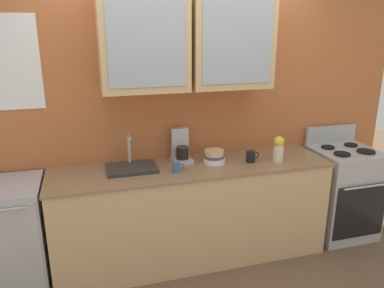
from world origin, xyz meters
TOP-DOWN VIEW (x-y plane):
  - ground_plane at (0.00, 0.00)m, footprint 10.00×10.00m
  - back_wall_unit at (-0.01, 0.30)m, footprint 4.33×0.45m
  - counter at (0.00, 0.00)m, footprint 2.44×0.62m
  - stove_range at (1.58, -0.00)m, footprint 0.60×0.63m
  - sink_faucet at (-0.52, 0.06)m, footprint 0.42×0.30m
  - bowl_stack at (0.21, 0.03)m, footprint 0.19×0.19m
  - vase at (0.77, -0.10)m, footprint 0.09×0.09m
  - cup_near_sink at (-0.16, -0.09)m, footprint 0.10×0.07m
  - cup_near_bowls at (0.53, -0.04)m, footprint 0.12×0.08m
  - dishwasher at (-1.53, -0.00)m, footprint 0.59×0.60m
  - coffee_maker at (-0.06, 0.18)m, footprint 0.17×0.20m

SIDE VIEW (x-z plane):
  - ground_plane at x=0.00m, z-range 0.00..0.00m
  - dishwasher at x=-1.53m, z-range 0.00..0.90m
  - counter at x=0.00m, z-range 0.00..0.90m
  - stove_range at x=1.58m, z-range -0.08..1.00m
  - sink_faucet at x=-0.52m, z-range 0.78..1.06m
  - cup_near_sink at x=-0.16m, z-range 0.90..0.98m
  - cup_near_bowls at x=0.53m, z-range 0.90..1.00m
  - bowl_stack at x=0.21m, z-range 0.89..1.01m
  - coffee_maker at x=-0.06m, z-range 0.86..1.15m
  - vase at x=0.77m, z-range 0.90..1.14m
  - back_wall_unit at x=-0.01m, z-range 0.12..3.00m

